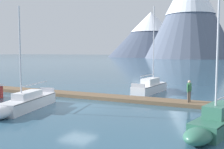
% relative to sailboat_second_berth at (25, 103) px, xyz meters
% --- Properties ---
extents(ground_plane, '(700.00, 700.00, 0.00)m').
position_rel_sailboat_second_berth_xyz_m(ground_plane, '(2.68, 2.70, -0.54)').
color(ground_plane, '#335B75').
extents(mountain_west_summit, '(68.60, 68.60, 35.93)m').
position_rel_sailboat_second_berth_xyz_m(mountain_west_summit, '(-52.87, 195.64, 18.31)').
color(mountain_west_summit, '#424C60').
rests_on(mountain_west_summit, ground).
extents(mountain_central_massif, '(56.89, 56.89, 58.13)m').
position_rel_sailboat_second_berth_xyz_m(mountain_central_massif, '(-17.46, 165.48, 30.41)').
color(mountain_central_massif, slate).
rests_on(mountain_central_massif, ground).
extents(dock, '(26.40, 2.10, 0.30)m').
position_rel_sailboat_second_berth_xyz_m(dock, '(2.68, 6.70, -0.39)').
color(dock, brown).
rests_on(dock, ground).
extents(sailboat_second_berth, '(2.66, 7.08, 7.25)m').
position_rel_sailboat_second_berth_xyz_m(sailboat_second_berth, '(0.00, 0.00, 0.00)').
color(sailboat_second_berth, silver).
rests_on(sailboat_second_berth, ground).
extents(sailboat_mid_dock_port, '(2.02, 7.21, 8.82)m').
position_rel_sailboat_second_berth_xyz_m(sailboat_mid_dock_port, '(5.52, 12.31, 0.05)').
color(sailboat_mid_dock_port, white).
rests_on(sailboat_mid_dock_port, ground).
extents(sailboat_mid_dock_starboard, '(2.77, 6.83, 6.88)m').
position_rel_sailboat_second_berth_xyz_m(sailboat_mid_dock_starboard, '(12.75, 0.31, 0.01)').
color(sailboat_mid_dock_starboard, '#336B56').
rests_on(sailboat_mid_dock_starboard, ground).
extents(person_on_dock, '(0.31, 0.57, 1.69)m').
position_rel_sailboat_second_berth_xyz_m(person_on_dock, '(10.26, 6.60, 0.72)').
color(person_on_dock, brown).
rests_on(person_on_dock, dock).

